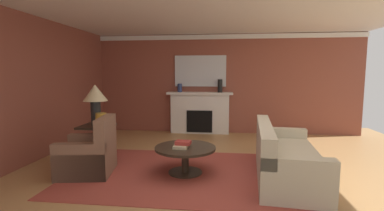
{
  "coord_description": "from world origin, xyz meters",
  "views": [
    {
      "loc": [
        0.1,
        -4.39,
        1.64
      ],
      "look_at": [
        -0.56,
        1.15,
        1.0
      ],
      "focal_mm": 25.82,
      "sensor_mm": 36.0,
      "label": 1
    }
  ],
  "objects_px": {
    "sofa": "(284,160)",
    "armchair_near_window": "(89,156)",
    "coffee_table": "(185,154)",
    "mantel_mirror": "(200,71)",
    "vase_mantel_right": "(220,86)",
    "table_lamp": "(95,97)",
    "vase_mantel_left": "(180,88)",
    "vase_on_side_table": "(101,120)",
    "side_table": "(97,141)",
    "fireplace": "(200,114)"
  },
  "relations": [
    {
      "from": "sofa",
      "to": "coffee_table",
      "type": "xyz_separation_m",
      "value": [
        -1.57,
        0.02,
        0.04
      ]
    },
    {
      "from": "vase_on_side_table",
      "to": "armchair_near_window",
      "type": "bearing_deg",
      "value": -89.74
    },
    {
      "from": "coffee_table",
      "to": "vase_on_side_table",
      "type": "distance_m",
      "value": 1.65
    },
    {
      "from": "table_lamp",
      "to": "armchair_near_window",
      "type": "bearing_deg",
      "value": -75.75
    },
    {
      "from": "table_lamp",
      "to": "vase_mantel_left",
      "type": "relative_size",
      "value": 3.24
    },
    {
      "from": "fireplace",
      "to": "armchair_near_window",
      "type": "distance_m",
      "value": 3.7
    },
    {
      "from": "vase_mantel_right",
      "to": "coffee_table",
      "type": "bearing_deg",
      "value": -99.27
    },
    {
      "from": "armchair_near_window",
      "to": "vase_on_side_table",
      "type": "xyz_separation_m",
      "value": [
        -0.0,
        0.48,
        0.52
      ]
    },
    {
      "from": "mantel_mirror",
      "to": "vase_mantel_right",
      "type": "relative_size",
      "value": 4.01
    },
    {
      "from": "mantel_mirror",
      "to": "vase_mantel_left",
      "type": "xyz_separation_m",
      "value": [
        -0.55,
        -0.17,
        -0.46
      ]
    },
    {
      "from": "table_lamp",
      "to": "vase_mantel_left",
      "type": "height_order",
      "value": "table_lamp"
    },
    {
      "from": "coffee_table",
      "to": "table_lamp",
      "type": "bearing_deg",
      "value": 167.23
    },
    {
      "from": "side_table",
      "to": "table_lamp",
      "type": "relative_size",
      "value": 0.93
    },
    {
      "from": "mantel_mirror",
      "to": "vase_on_side_table",
      "type": "relative_size",
      "value": 5.74
    },
    {
      "from": "sofa",
      "to": "armchair_near_window",
      "type": "distance_m",
      "value": 3.14
    },
    {
      "from": "vase_mantel_right",
      "to": "vase_on_side_table",
      "type": "height_order",
      "value": "vase_mantel_right"
    },
    {
      "from": "mantel_mirror",
      "to": "vase_mantel_right",
      "type": "height_order",
      "value": "mantel_mirror"
    },
    {
      "from": "vase_mantel_left",
      "to": "vase_on_side_table",
      "type": "xyz_separation_m",
      "value": [
        -0.96,
        -2.84,
        -0.44
      ]
    },
    {
      "from": "fireplace",
      "to": "coffee_table",
      "type": "xyz_separation_m",
      "value": [
        0.04,
        -3.16,
        -0.21
      ]
    },
    {
      "from": "fireplace",
      "to": "vase_mantel_right",
      "type": "height_order",
      "value": "vase_mantel_right"
    },
    {
      "from": "fireplace",
      "to": "side_table",
      "type": "distance_m",
      "value": 3.24
    },
    {
      "from": "fireplace",
      "to": "sofa",
      "type": "xyz_separation_m",
      "value": [
        1.62,
        -3.18,
        -0.25
      ]
    },
    {
      "from": "fireplace",
      "to": "sofa",
      "type": "height_order",
      "value": "fireplace"
    },
    {
      "from": "vase_on_side_table",
      "to": "mantel_mirror",
      "type": "bearing_deg",
      "value": 63.3
    },
    {
      "from": "armchair_near_window",
      "to": "side_table",
      "type": "height_order",
      "value": "armchair_near_window"
    },
    {
      "from": "sofa",
      "to": "vase_mantel_left",
      "type": "xyz_separation_m",
      "value": [
        -2.17,
        3.13,
        0.96
      ]
    },
    {
      "from": "vase_mantel_left",
      "to": "vase_on_side_table",
      "type": "distance_m",
      "value": 3.03
    },
    {
      "from": "coffee_table",
      "to": "table_lamp",
      "type": "xyz_separation_m",
      "value": [
        -1.71,
        0.39,
        0.89
      ]
    },
    {
      "from": "vase_mantel_left",
      "to": "vase_on_side_table",
      "type": "height_order",
      "value": "vase_mantel_left"
    },
    {
      "from": "side_table",
      "to": "vase_on_side_table",
      "type": "distance_m",
      "value": 0.46
    },
    {
      "from": "side_table",
      "to": "vase_mantel_left",
      "type": "distance_m",
      "value": 3.06
    },
    {
      "from": "sofa",
      "to": "armchair_near_window",
      "type": "relative_size",
      "value": 2.29
    },
    {
      "from": "side_table",
      "to": "vase_mantel_right",
      "type": "height_order",
      "value": "vase_mantel_right"
    },
    {
      "from": "sofa",
      "to": "vase_mantel_right",
      "type": "bearing_deg",
      "value": 108.84
    },
    {
      "from": "vase_mantel_left",
      "to": "vase_mantel_right",
      "type": "bearing_deg",
      "value": 0.0
    },
    {
      "from": "vase_on_side_table",
      "to": "coffee_table",
      "type": "bearing_deg",
      "value": -9.73
    },
    {
      "from": "table_lamp",
      "to": "vase_on_side_table",
      "type": "distance_m",
      "value": 0.44
    },
    {
      "from": "mantel_mirror",
      "to": "vase_on_side_table",
      "type": "bearing_deg",
      "value": -116.7
    },
    {
      "from": "sofa",
      "to": "coffee_table",
      "type": "bearing_deg",
      "value": 179.33
    },
    {
      "from": "sofa",
      "to": "vase_mantel_right",
      "type": "xyz_separation_m",
      "value": [
        -1.07,
        3.13,
        1.02
      ]
    },
    {
      "from": "fireplace",
      "to": "side_table",
      "type": "height_order",
      "value": "fireplace"
    },
    {
      "from": "vase_mantel_left",
      "to": "sofa",
      "type": "bearing_deg",
      "value": -55.28
    },
    {
      "from": "table_lamp",
      "to": "side_table",
      "type": "bearing_deg",
      "value": 90.0
    },
    {
      "from": "sofa",
      "to": "vase_mantel_right",
      "type": "distance_m",
      "value": 3.46
    },
    {
      "from": "vase_mantel_right",
      "to": "vase_on_side_table",
      "type": "relative_size",
      "value": 1.43
    },
    {
      "from": "sofa",
      "to": "vase_on_side_table",
      "type": "distance_m",
      "value": 3.19
    },
    {
      "from": "vase_on_side_table",
      "to": "side_table",
      "type": "bearing_deg",
      "value": 141.34
    },
    {
      "from": "fireplace",
      "to": "mantel_mirror",
      "type": "distance_m",
      "value": 1.18
    },
    {
      "from": "mantel_mirror",
      "to": "vase_on_side_table",
      "type": "height_order",
      "value": "mantel_mirror"
    },
    {
      "from": "mantel_mirror",
      "to": "table_lamp",
      "type": "height_order",
      "value": "mantel_mirror"
    }
  ]
}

